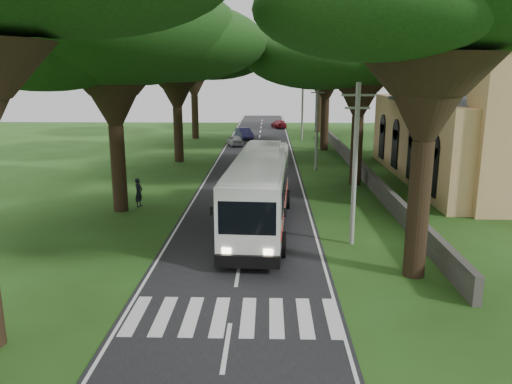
{
  "coord_description": "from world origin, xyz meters",
  "views": [
    {
      "loc": [
        1.3,
        -18.08,
        8.39
      ],
      "look_at": [
        0.62,
        7.94,
        2.2
      ],
      "focal_mm": 35.0,
      "sensor_mm": 36.0,
      "label": 1
    }
  ],
  "objects_px": {
    "pole_mid": "(317,123)",
    "distant_car_a": "(235,140)",
    "coach_bus": "(260,191)",
    "church": "(481,119)",
    "pole_near": "(355,162)",
    "pole_far": "(302,108)",
    "distant_car_c": "(279,124)",
    "pedestrian": "(139,192)",
    "distant_car_b": "(244,133)"
  },
  "relations": [
    {
      "from": "pole_mid",
      "to": "distant_car_a",
      "type": "relative_size",
      "value": 2.18
    },
    {
      "from": "coach_bus",
      "to": "distant_car_a",
      "type": "height_order",
      "value": "coach_bus"
    },
    {
      "from": "church",
      "to": "pole_near",
      "type": "height_order",
      "value": "church"
    },
    {
      "from": "pole_far",
      "to": "distant_car_a",
      "type": "bearing_deg",
      "value": -149.2
    },
    {
      "from": "pole_near",
      "to": "coach_bus",
      "type": "height_order",
      "value": "pole_near"
    },
    {
      "from": "distant_car_c",
      "to": "pedestrian",
      "type": "xyz_separation_m",
      "value": [
        -9.95,
        -48.14,
        0.29
      ]
    },
    {
      "from": "pole_far",
      "to": "coach_bus",
      "type": "xyz_separation_m",
      "value": [
        -4.7,
        -37.4,
        -2.05
      ]
    },
    {
      "from": "pole_mid",
      "to": "pole_far",
      "type": "distance_m",
      "value": 20.0
    },
    {
      "from": "church",
      "to": "pole_mid",
      "type": "height_order",
      "value": "church"
    },
    {
      "from": "distant_car_c",
      "to": "distant_car_b",
      "type": "bearing_deg",
      "value": 55.7
    },
    {
      "from": "pole_far",
      "to": "church",
      "type": "bearing_deg",
      "value": -63.18
    },
    {
      "from": "pole_near",
      "to": "distant_car_a",
      "type": "xyz_separation_m",
      "value": [
        -8.28,
        35.07,
        -3.53
      ]
    },
    {
      "from": "pedestrian",
      "to": "church",
      "type": "bearing_deg",
      "value": -56.29
    },
    {
      "from": "pole_far",
      "to": "pedestrian",
      "type": "distance_m",
      "value": 35.47
    },
    {
      "from": "pole_mid",
      "to": "distant_car_c",
      "type": "bearing_deg",
      "value": 94.31
    },
    {
      "from": "pole_near",
      "to": "distant_car_b",
      "type": "xyz_separation_m",
      "value": [
        -7.48,
        41.3,
        -3.43
      ]
    },
    {
      "from": "distant_car_b",
      "to": "pedestrian",
      "type": "height_order",
      "value": "pedestrian"
    },
    {
      "from": "pole_near",
      "to": "pole_far",
      "type": "relative_size",
      "value": 1.0
    },
    {
      "from": "pole_mid",
      "to": "distant_car_a",
      "type": "height_order",
      "value": "pole_mid"
    },
    {
      "from": "pole_near",
      "to": "pedestrian",
      "type": "distance_m",
      "value": 14.77
    },
    {
      "from": "pole_mid",
      "to": "distant_car_b",
      "type": "relative_size",
      "value": 1.84
    },
    {
      "from": "distant_car_a",
      "to": "distant_car_b",
      "type": "relative_size",
      "value": 0.84
    },
    {
      "from": "distant_car_a",
      "to": "distant_car_c",
      "type": "height_order",
      "value": "distant_car_a"
    },
    {
      "from": "church",
      "to": "pedestrian",
      "type": "height_order",
      "value": "church"
    },
    {
      "from": "pole_near",
      "to": "distant_car_c",
      "type": "xyz_separation_m",
      "value": [
        -2.65,
        55.14,
        -3.54
      ]
    },
    {
      "from": "distant_car_c",
      "to": "pole_far",
      "type": "bearing_deg",
      "value": 84.86
    },
    {
      "from": "distant_car_a",
      "to": "distant_car_c",
      "type": "relative_size",
      "value": 0.88
    },
    {
      "from": "pole_mid",
      "to": "distant_car_b",
      "type": "distance_m",
      "value": 22.83
    },
    {
      "from": "coach_bus",
      "to": "distant_car_c",
      "type": "xyz_separation_m",
      "value": [
        2.05,
        52.54,
        -1.49
      ]
    },
    {
      "from": "church",
      "to": "distant_car_b",
      "type": "bearing_deg",
      "value": 127.62
    },
    {
      "from": "distant_car_b",
      "to": "pedestrian",
      "type": "bearing_deg",
      "value": -115.83
    },
    {
      "from": "distant_car_c",
      "to": "church",
      "type": "bearing_deg",
      "value": 95.71
    },
    {
      "from": "pole_far",
      "to": "distant_car_a",
      "type": "distance_m",
      "value": 10.26
    },
    {
      "from": "church",
      "to": "distant_car_c",
      "type": "bearing_deg",
      "value": 110.76
    },
    {
      "from": "pole_near",
      "to": "distant_car_c",
      "type": "relative_size",
      "value": 1.92
    },
    {
      "from": "coach_bus",
      "to": "distant_car_a",
      "type": "relative_size",
      "value": 3.7
    },
    {
      "from": "distant_car_b",
      "to": "distant_car_c",
      "type": "xyz_separation_m",
      "value": [
        4.83,
        13.84,
        -0.11
      ]
    },
    {
      "from": "distant_car_b",
      "to": "pedestrian",
      "type": "relative_size",
      "value": 2.35
    },
    {
      "from": "pole_mid",
      "to": "distant_car_b",
      "type": "bearing_deg",
      "value": 109.35
    },
    {
      "from": "pole_far",
      "to": "distant_car_a",
      "type": "relative_size",
      "value": 2.18
    },
    {
      "from": "coach_bus",
      "to": "distant_car_c",
      "type": "distance_m",
      "value": 52.6
    },
    {
      "from": "distant_car_b",
      "to": "distant_car_a",
      "type": "bearing_deg",
      "value": -114.62
    },
    {
      "from": "distant_car_b",
      "to": "distant_car_c",
      "type": "distance_m",
      "value": 14.66
    },
    {
      "from": "pole_mid",
      "to": "pedestrian",
      "type": "relative_size",
      "value": 4.33
    },
    {
      "from": "pedestrian",
      "to": "pole_mid",
      "type": "bearing_deg",
      "value": -29.28
    },
    {
      "from": "pole_near",
      "to": "pedestrian",
      "type": "bearing_deg",
      "value": 150.93
    },
    {
      "from": "church",
      "to": "distant_car_a",
      "type": "bearing_deg",
      "value": 136.6
    },
    {
      "from": "church",
      "to": "distant_car_c",
      "type": "distance_m",
      "value": 42.56
    },
    {
      "from": "coach_bus",
      "to": "pedestrian",
      "type": "relative_size",
      "value": 7.33
    },
    {
      "from": "church",
      "to": "distant_car_a",
      "type": "distance_m",
      "value": 28.72
    }
  ]
}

